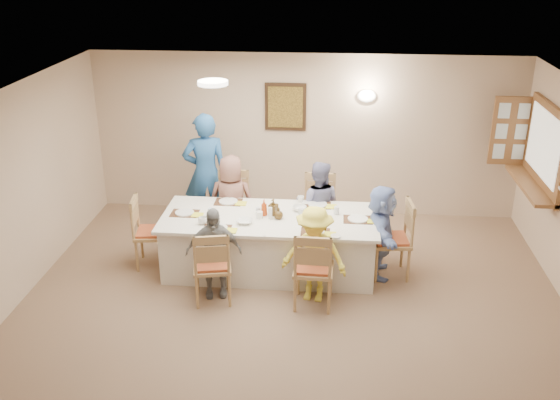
# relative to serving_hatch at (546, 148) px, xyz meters

# --- Properties ---
(ground) EXTENTS (7.00, 7.00, 0.00)m
(ground) POSITION_rel_serving_hatch_xyz_m (-3.21, -2.40, -1.50)
(ground) COLOR brown
(room_walls) EXTENTS (7.00, 7.00, 7.00)m
(room_walls) POSITION_rel_serving_hatch_xyz_m (-3.21, -2.40, 0.01)
(room_walls) COLOR #CEB193
(room_walls) RESTS_ON ground
(wall_picture) EXTENTS (0.62, 0.05, 0.72)m
(wall_picture) POSITION_rel_serving_hatch_xyz_m (-3.51, 1.06, 0.20)
(wall_picture) COLOR black
(wall_picture) RESTS_ON room_walls
(wall_sconce) EXTENTS (0.26, 0.09, 0.18)m
(wall_sconce) POSITION_rel_serving_hatch_xyz_m (-2.31, 1.04, 0.40)
(wall_sconce) COLOR white
(wall_sconce) RESTS_ON room_walls
(ceiling_light) EXTENTS (0.36, 0.36, 0.05)m
(ceiling_light) POSITION_rel_serving_hatch_xyz_m (-4.21, -0.90, 0.97)
(ceiling_light) COLOR white
(ceiling_light) RESTS_ON room_walls
(serving_hatch) EXTENTS (0.06, 1.50, 1.15)m
(serving_hatch) POSITION_rel_serving_hatch_xyz_m (0.00, 0.00, 0.00)
(serving_hatch) COLOR brown
(serving_hatch) RESTS_ON room_walls
(hatch_sill) EXTENTS (0.30, 1.50, 0.05)m
(hatch_sill) POSITION_rel_serving_hatch_xyz_m (-0.12, 0.00, -0.53)
(hatch_sill) COLOR brown
(hatch_sill) RESTS_ON room_walls
(shutter_door) EXTENTS (0.55, 0.04, 1.00)m
(shutter_door) POSITION_rel_serving_hatch_xyz_m (-0.26, 0.76, 0.00)
(shutter_door) COLOR brown
(shutter_door) RESTS_ON room_walls
(dining_table) EXTENTS (2.75, 1.16, 0.76)m
(dining_table) POSITION_rel_serving_hatch_xyz_m (-3.56, -0.87, -1.12)
(dining_table) COLOR silver
(dining_table) RESTS_ON ground
(chair_back_left) EXTENTS (0.52, 0.52, 1.01)m
(chair_back_left) POSITION_rel_serving_hatch_xyz_m (-4.16, -0.07, -0.99)
(chair_back_left) COLOR tan
(chair_back_left) RESTS_ON ground
(chair_back_right) EXTENTS (0.51, 0.51, 1.01)m
(chair_back_right) POSITION_rel_serving_hatch_xyz_m (-2.96, -0.07, -1.00)
(chair_back_right) COLOR tan
(chair_back_right) RESTS_ON ground
(chair_front_left) EXTENTS (0.54, 0.54, 0.95)m
(chair_front_left) POSITION_rel_serving_hatch_xyz_m (-4.16, -1.67, -1.02)
(chair_front_left) COLOR tan
(chair_front_left) RESTS_ON ground
(chair_front_right) EXTENTS (0.49, 0.49, 0.99)m
(chair_front_right) POSITION_rel_serving_hatch_xyz_m (-2.96, -1.67, -1.00)
(chair_front_right) COLOR tan
(chair_front_right) RESTS_ON ground
(chair_left_end) EXTENTS (0.52, 0.52, 0.96)m
(chair_left_end) POSITION_rel_serving_hatch_xyz_m (-5.11, -0.87, -1.02)
(chair_left_end) COLOR tan
(chair_left_end) RESTS_ON ground
(chair_right_end) EXTENTS (0.54, 0.54, 1.02)m
(chair_right_end) POSITION_rel_serving_hatch_xyz_m (-2.01, -0.87, -0.99)
(chair_right_end) COLOR tan
(chair_right_end) RESTS_ON ground
(diner_back_left) EXTENTS (0.66, 0.45, 1.32)m
(diner_back_left) POSITION_rel_serving_hatch_xyz_m (-4.16, -0.19, -0.84)
(diner_back_left) COLOR brown
(diner_back_left) RESTS_ON ground
(diner_back_right) EXTENTS (0.72, 0.61, 1.28)m
(diner_back_right) POSITION_rel_serving_hatch_xyz_m (-2.96, -0.19, -0.86)
(diner_back_right) COLOR slate
(diner_back_right) RESTS_ON ground
(diner_front_left) EXTENTS (0.77, 0.52, 1.14)m
(diner_front_left) POSITION_rel_serving_hatch_xyz_m (-4.16, -1.55, -0.93)
(diner_front_left) COLOR gray
(diner_front_left) RESTS_ON ground
(diner_front_right) EXTENTS (0.94, 0.73, 1.20)m
(diner_front_right) POSITION_rel_serving_hatch_xyz_m (-2.96, -1.55, -0.90)
(diner_front_right) COLOR #FBE849
(diner_front_right) RESTS_ON ground
(diner_right_end) EXTENTS (1.17, 0.44, 1.23)m
(diner_right_end) POSITION_rel_serving_hatch_xyz_m (-2.14, -0.87, -0.89)
(diner_right_end) COLOR #8BA6E6
(diner_right_end) RESTS_ON ground
(caregiver) EXTENTS (0.86, 0.75, 1.79)m
(caregiver) POSITION_rel_serving_hatch_xyz_m (-4.61, 0.28, -0.61)
(caregiver) COLOR #265A98
(caregiver) RESTS_ON ground
(placemat_fl) EXTENTS (0.34, 0.25, 0.01)m
(placemat_fl) POSITION_rel_serving_hatch_xyz_m (-4.16, -1.29, -0.74)
(placemat_fl) COLOR #472B19
(placemat_fl) RESTS_ON dining_table
(plate_fl) EXTENTS (0.26, 0.26, 0.02)m
(plate_fl) POSITION_rel_serving_hatch_xyz_m (-4.16, -1.29, -0.73)
(plate_fl) COLOR white
(plate_fl) RESTS_ON dining_table
(napkin_fl) EXTENTS (0.14, 0.14, 0.01)m
(napkin_fl) POSITION_rel_serving_hatch_xyz_m (-3.98, -1.34, -0.73)
(napkin_fl) COLOR yellow
(napkin_fl) RESTS_ON dining_table
(placemat_fr) EXTENTS (0.35, 0.26, 0.01)m
(placemat_fr) POSITION_rel_serving_hatch_xyz_m (-2.96, -1.29, -0.74)
(placemat_fr) COLOR #472B19
(placemat_fr) RESTS_ON dining_table
(plate_fr) EXTENTS (0.22, 0.22, 0.01)m
(plate_fr) POSITION_rel_serving_hatch_xyz_m (-2.96, -1.29, -0.73)
(plate_fr) COLOR white
(plate_fr) RESTS_ON dining_table
(napkin_fr) EXTENTS (0.14, 0.14, 0.01)m
(napkin_fr) POSITION_rel_serving_hatch_xyz_m (-2.78, -1.34, -0.73)
(napkin_fr) COLOR yellow
(napkin_fr) RESTS_ON dining_table
(placemat_bl) EXTENTS (0.36, 0.27, 0.01)m
(placemat_bl) POSITION_rel_serving_hatch_xyz_m (-4.16, -0.45, -0.74)
(placemat_bl) COLOR #472B19
(placemat_bl) RESTS_ON dining_table
(plate_bl) EXTENTS (0.25, 0.25, 0.02)m
(plate_bl) POSITION_rel_serving_hatch_xyz_m (-4.16, -0.45, -0.73)
(plate_bl) COLOR white
(plate_bl) RESTS_ON dining_table
(napkin_bl) EXTENTS (0.14, 0.14, 0.01)m
(napkin_bl) POSITION_rel_serving_hatch_xyz_m (-3.98, -0.50, -0.73)
(napkin_bl) COLOR yellow
(napkin_bl) RESTS_ON dining_table
(placemat_br) EXTENTS (0.35, 0.26, 0.01)m
(placemat_br) POSITION_rel_serving_hatch_xyz_m (-2.96, -0.45, -0.74)
(placemat_br) COLOR #472B19
(placemat_br) RESTS_ON dining_table
(plate_br) EXTENTS (0.25, 0.25, 0.02)m
(plate_br) POSITION_rel_serving_hatch_xyz_m (-2.96, -0.45, -0.73)
(plate_br) COLOR white
(plate_br) RESTS_ON dining_table
(napkin_br) EXTENTS (0.15, 0.15, 0.01)m
(napkin_br) POSITION_rel_serving_hatch_xyz_m (-2.78, -0.50, -0.73)
(napkin_br) COLOR yellow
(napkin_br) RESTS_ON dining_table
(placemat_le) EXTENTS (0.35, 0.26, 0.01)m
(placemat_le) POSITION_rel_serving_hatch_xyz_m (-4.66, -0.87, -0.74)
(placemat_le) COLOR #472B19
(placemat_le) RESTS_ON dining_table
(plate_le) EXTENTS (0.24, 0.24, 0.02)m
(plate_le) POSITION_rel_serving_hatch_xyz_m (-4.66, -0.87, -0.73)
(plate_le) COLOR white
(plate_le) RESTS_ON dining_table
(napkin_le) EXTENTS (0.14, 0.14, 0.01)m
(napkin_le) POSITION_rel_serving_hatch_xyz_m (-4.48, -0.92, -0.73)
(napkin_le) COLOR yellow
(napkin_le) RESTS_ON dining_table
(placemat_re) EXTENTS (0.36, 0.27, 0.01)m
(placemat_re) POSITION_rel_serving_hatch_xyz_m (-2.44, -0.87, -0.74)
(placemat_re) COLOR #472B19
(placemat_re) RESTS_ON dining_table
(plate_re) EXTENTS (0.25, 0.25, 0.02)m
(plate_re) POSITION_rel_serving_hatch_xyz_m (-2.44, -0.87, -0.73)
(plate_re) COLOR white
(plate_re) RESTS_ON dining_table
(napkin_re) EXTENTS (0.13, 0.13, 0.01)m
(napkin_re) POSITION_rel_serving_hatch_xyz_m (-2.26, -0.92, -0.73)
(napkin_re) COLOR yellow
(napkin_re) RESTS_ON dining_table
(teacup_a) EXTENTS (0.12, 0.12, 0.09)m
(teacup_a) POSITION_rel_serving_hatch_xyz_m (-4.36, -1.17, -0.69)
(teacup_a) COLOR white
(teacup_a) RESTS_ON dining_table
(teacup_b) EXTENTS (0.12, 0.12, 0.08)m
(teacup_b) POSITION_rel_serving_hatch_xyz_m (-3.19, -0.36, -0.70)
(teacup_b) COLOR white
(teacup_b) RESTS_ON dining_table
(bowl_a) EXTENTS (0.22, 0.22, 0.05)m
(bowl_a) POSITION_rel_serving_hatch_xyz_m (-3.84, -1.09, -0.72)
(bowl_a) COLOR white
(bowl_a) RESTS_ON dining_table
(bowl_b) EXTENTS (0.31, 0.31, 0.06)m
(bowl_b) POSITION_rel_serving_hatch_xyz_m (-3.19, -0.64, -0.71)
(bowl_b) COLOR white
(bowl_b) RESTS_ON dining_table
(condiment_ketchup) EXTENTS (0.10, 0.10, 0.21)m
(condiment_ketchup) POSITION_rel_serving_hatch_xyz_m (-3.63, -0.83, -0.63)
(condiment_ketchup) COLOR #B83C0F
(condiment_ketchup) RESTS_ON dining_table
(condiment_brown) EXTENTS (0.17, 0.17, 0.22)m
(condiment_brown) POSITION_rel_serving_hatch_xyz_m (-3.51, -0.81, -0.63)
(condiment_brown) COLOR #453012
(condiment_brown) RESTS_ON dining_table
(condiment_malt) EXTENTS (0.20, 0.20, 0.15)m
(condiment_malt) POSITION_rel_serving_hatch_xyz_m (-3.44, -0.92, -0.66)
(condiment_malt) COLOR #453012
(condiment_malt) RESTS_ON dining_table
(drinking_glass) EXTENTS (0.06, 0.06, 0.09)m
(drinking_glass) POSITION_rel_serving_hatch_xyz_m (-3.71, -0.82, -0.68)
(drinking_glass) COLOR silver
(drinking_glass) RESTS_ON dining_table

